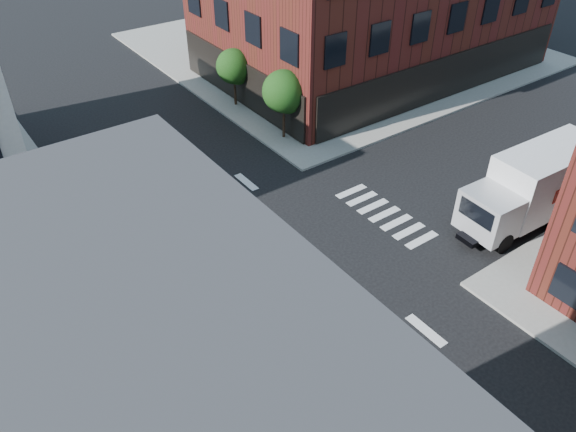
# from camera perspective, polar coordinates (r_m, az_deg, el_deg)

# --- Properties ---
(ground) EXTENTS (120.00, 120.00, 0.00)m
(ground) POSITION_cam_1_polar(r_m,az_deg,el_deg) (26.79, -1.11, -5.01)
(ground) COLOR black
(ground) RESTS_ON ground
(sidewalk_ne) EXTENTS (30.00, 30.00, 0.15)m
(sidewalk_ne) POSITION_cam_1_polar(r_m,az_deg,el_deg) (52.62, 4.84, 16.72)
(sidewalk_ne) COLOR gray
(sidewalk_ne) RESTS_ON ground
(tree_near) EXTENTS (2.69, 2.69, 4.49)m
(tree_near) POSITION_cam_1_polar(r_m,az_deg,el_deg) (35.70, -0.35, 12.35)
(tree_near) COLOR black
(tree_near) RESTS_ON ground
(tree_far) EXTENTS (2.43, 2.43, 4.07)m
(tree_far) POSITION_cam_1_polar(r_m,az_deg,el_deg) (40.47, -5.45, 14.74)
(tree_far) COLOR black
(tree_far) RESTS_ON ground
(signal_pole) EXTENTS (1.29, 1.24, 4.60)m
(signal_pole) POSITION_cam_1_polar(r_m,az_deg,el_deg) (18.46, -6.77, -17.65)
(signal_pole) COLOR black
(signal_pole) RESTS_ON ground
(box_truck) EXTENTS (8.73, 2.99, 3.90)m
(box_truck) POSITION_cam_1_polar(r_m,az_deg,el_deg) (31.22, 23.84, 2.82)
(box_truck) COLOR silver
(box_truck) RESTS_ON ground
(traffic_cone) EXTENTS (0.43, 0.43, 0.68)m
(traffic_cone) POSITION_cam_1_polar(r_m,az_deg,el_deg) (21.43, -5.54, -18.17)
(traffic_cone) COLOR #F2330A
(traffic_cone) RESTS_ON ground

